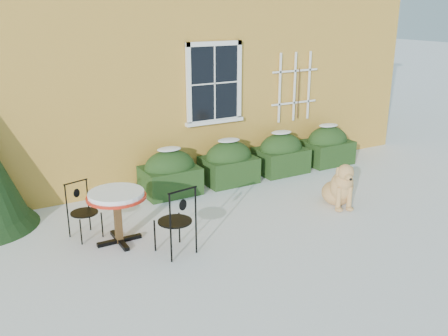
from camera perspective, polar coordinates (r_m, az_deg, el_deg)
ground at (r=7.77m, az=3.71°, el=-8.33°), size 80.00×80.00×0.00m
house at (r=13.35m, az=-13.50°, el=16.62°), size 12.40×8.40×6.40m
hedge_row at (r=10.45m, az=3.62°, el=1.10°), size 4.95×0.80×0.91m
bistro_table at (r=7.61m, az=-12.17°, el=-3.64°), size 0.89×0.89×0.83m
patio_chair_near at (r=7.22m, az=-5.44°, el=-5.95°), size 0.53×0.53×1.04m
patio_chair_far at (r=8.03m, az=-15.83°, el=-4.68°), size 0.48×0.48×0.88m
dog at (r=9.16m, az=13.13°, el=-2.22°), size 0.72×0.92×0.86m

